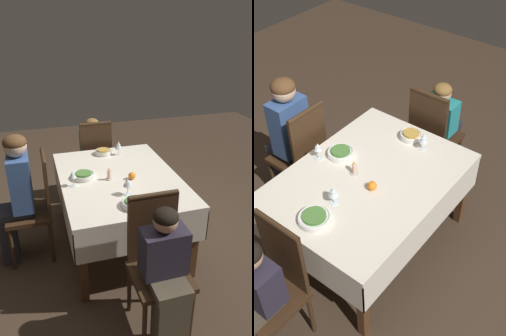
# 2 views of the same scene
# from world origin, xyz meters

# --- Properties ---
(ground_plane) EXTENTS (8.00, 8.00, 0.00)m
(ground_plane) POSITION_xyz_m (0.00, 0.00, 0.00)
(ground_plane) COLOR #3D2D21
(dining_table) EXTENTS (1.45, 1.07, 0.73)m
(dining_table) POSITION_xyz_m (0.00, 0.00, 0.65)
(dining_table) COLOR silver
(dining_table) RESTS_ON ground_plane
(chair_north) EXTENTS (0.40, 0.40, 1.01)m
(chair_north) POSITION_xyz_m (0.05, 0.76, 0.55)
(chair_north) COLOR #382314
(chair_north) RESTS_ON ground_plane
(chair_east) EXTENTS (0.40, 0.40, 1.01)m
(chair_east) POSITION_xyz_m (0.95, 0.03, 0.55)
(chair_east) COLOR #382314
(chair_east) RESTS_ON ground_plane
(chair_west) EXTENTS (0.40, 0.40, 1.01)m
(chair_west) POSITION_xyz_m (-0.95, -0.01, 0.55)
(chair_west) COLOR #382314
(chair_west) RESTS_ON ground_plane
(person_adult_denim) EXTENTS (0.30, 0.34, 1.21)m
(person_adult_denim) POSITION_xyz_m (0.05, 0.92, 0.69)
(person_adult_denim) COLOR #282833
(person_adult_denim) RESTS_ON ground_plane
(person_child_teal) EXTENTS (0.33, 0.30, 0.99)m
(person_child_teal) POSITION_xyz_m (1.13, 0.03, 0.55)
(person_child_teal) COLOR #282833
(person_child_teal) RESTS_ON ground_plane
(person_child_dark) EXTENTS (0.33, 0.30, 1.01)m
(person_child_dark) POSITION_xyz_m (-1.12, -0.01, 0.56)
(person_child_dark) COLOR #4C4233
(person_child_dark) RESTS_ON ground_plane
(bowl_north) EXTENTS (0.20, 0.20, 0.06)m
(bowl_north) POSITION_xyz_m (0.06, 0.32, 0.76)
(bowl_north) COLOR white
(bowl_north) RESTS_ON dining_table
(wine_glass_north) EXTENTS (0.07, 0.07, 0.14)m
(wine_glass_north) POSITION_xyz_m (-0.07, 0.43, 0.84)
(wine_glass_north) COLOR white
(wine_glass_north) RESTS_ON dining_table
(bowl_east) EXTENTS (0.18, 0.18, 0.06)m
(bowl_east) POSITION_xyz_m (0.57, 0.02, 0.76)
(bowl_east) COLOR white
(bowl_east) RESTS_ON dining_table
(wine_glass_east) EXTENTS (0.07, 0.07, 0.15)m
(wine_glass_east) POSITION_xyz_m (0.51, -0.14, 0.84)
(wine_glass_east) COLOR white
(wine_glass_east) RESTS_ON dining_table
(bowl_west) EXTENTS (0.22, 0.22, 0.06)m
(bowl_west) POSITION_xyz_m (-0.54, 0.01, 0.76)
(bowl_west) COLOR white
(bowl_west) RESTS_ON dining_table
(wine_glass_west) EXTENTS (0.08, 0.08, 0.15)m
(wine_glass_west) POSITION_xyz_m (-0.35, 0.02, 0.84)
(wine_glass_west) COLOR white
(wine_glass_west) RESTS_ON dining_table
(candle_centerpiece) EXTENTS (0.06, 0.06, 0.12)m
(candle_centerpiece) POSITION_xyz_m (-0.04, 0.10, 0.77)
(candle_centerpiece) COLOR beige
(candle_centerpiece) RESTS_ON dining_table
(orange_fruit) EXTENTS (0.07, 0.07, 0.07)m
(orange_fruit) POSITION_xyz_m (-0.08, -0.10, 0.77)
(orange_fruit) COLOR orange
(orange_fruit) RESTS_ON dining_table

